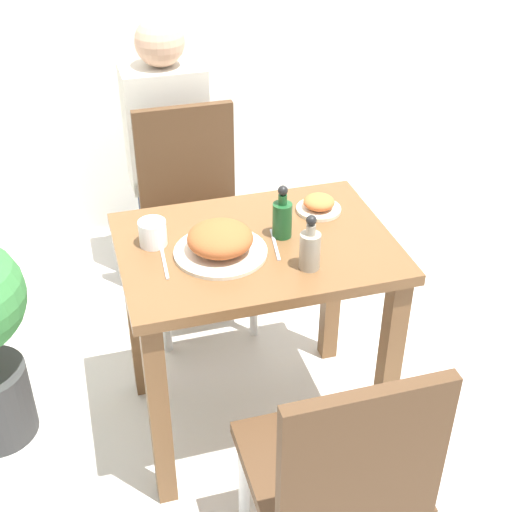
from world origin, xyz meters
name	(u,v)px	position (x,y,z in m)	size (l,w,h in m)	color
ground_plane	(256,416)	(0.00, 0.00, 0.00)	(16.00, 16.00, 0.00)	beige
dining_table	(256,283)	(0.00, 0.00, 0.60)	(0.84, 0.60, 0.75)	brown
chair_near	(340,474)	(0.02, -0.69, 0.49)	(0.42, 0.42, 0.88)	#4C331E
chair_far	(193,207)	(-0.06, 0.71, 0.49)	(0.42, 0.42, 0.88)	#4C331E
food_plate	(220,241)	(-0.12, -0.03, 0.80)	(0.28, 0.28, 0.10)	beige
side_plate	(319,205)	(0.25, 0.13, 0.78)	(0.15, 0.15, 0.06)	beige
drink_cup	(153,233)	(-0.30, 0.08, 0.79)	(0.08, 0.08, 0.08)	white
sauce_bottle	(310,248)	(0.11, -0.17, 0.82)	(0.06, 0.06, 0.17)	gray
condiment_bottle	(282,217)	(0.09, 0.02, 0.82)	(0.06, 0.06, 0.17)	#194C23
fork_utensil	(164,262)	(-0.29, -0.03, 0.75)	(0.02, 0.18, 0.00)	silver
spoon_utensil	(275,244)	(0.05, -0.03, 0.75)	(0.04, 0.17, 0.00)	silver
person_figure	(168,154)	(-0.10, 1.04, 0.58)	(0.34, 0.22, 1.17)	#2D3347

